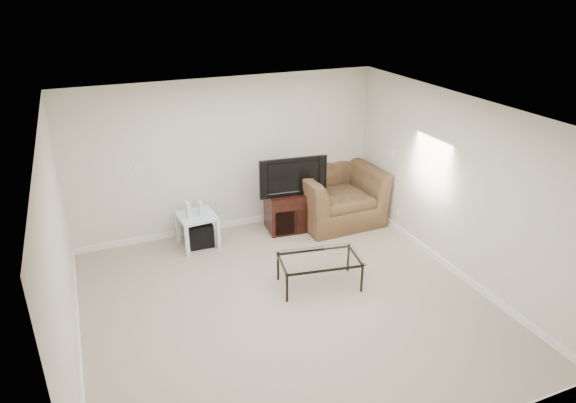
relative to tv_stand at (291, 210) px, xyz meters
name	(u,v)px	position (x,y,z in m)	size (l,w,h in m)	color
floor	(288,307)	(-0.90, -2.05, -0.33)	(5.00, 5.00, 0.00)	tan
ceiling	(288,115)	(-0.90, -2.05, 2.17)	(5.00, 5.00, 0.00)	white
wall_back	(228,156)	(-0.90, 0.45, 0.92)	(5.00, 0.02, 2.50)	silver
wall_left	(60,260)	(-3.40, -2.05, 0.92)	(0.02, 5.00, 2.50)	silver
wall_right	(458,188)	(1.60, -2.05, 0.92)	(0.02, 5.00, 2.50)	silver
plate_back	(138,168)	(-2.30, 0.44, 0.92)	(0.12, 0.02, 0.12)	white
plate_right_switch	(392,153)	(1.59, -0.45, 0.92)	(0.02, 0.09, 0.13)	white
plate_right_outlet	(397,214)	(1.59, -0.75, -0.03)	(0.02, 0.08, 0.12)	white
tv_stand	(291,210)	(0.00, 0.00, 0.00)	(0.78, 0.54, 0.65)	black
dvd_player	(291,199)	(0.00, -0.04, 0.22)	(0.40, 0.28, 0.06)	black
television	(291,175)	(0.00, -0.03, 0.64)	(1.02, 0.20, 0.64)	black
side_table	(198,230)	(-1.56, 0.00, -0.06)	(0.55, 0.55, 0.53)	#ABC6D1
subwoofer	(200,234)	(-1.53, 0.02, -0.14)	(0.37, 0.37, 0.37)	black
game_console	(188,210)	(-1.69, -0.03, 0.32)	(0.05, 0.18, 0.24)	white
game_case	(201,208)	(-1.50, -0.02, 0.31)	(0.05, 0.15, 0.21)	silver
recliner	(336,187)	(0.84, 0.00, 0.29)	(1.42, 0.92, 1.24)	#503220
coffee_table	(319,272)	(-0.32, -1.76, -0.11)	(1.10, 0.62, 0.43)	black
remote	(335,253)	(-0.08, -1.74, 0.11)	(0.17, 0.05, 0.02)	#B2B2B7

